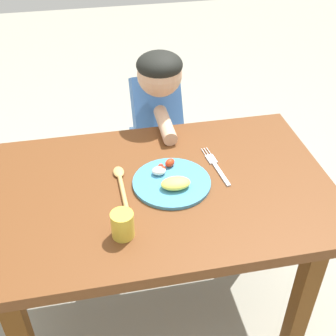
{
  "coord_description": "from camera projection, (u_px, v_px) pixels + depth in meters",
  "views": [
    {
      "loc": [
        -0.18,
        -1.09,
        1.61
      ],
      "look_at": [
        0.05,
        0.07,
        0.7
      ],
      "focal_mm": 47.76,
      "sensor_mm": 36.0,
      "label": 1
    }
  ],
  "objects": [
    {
      "name": "drinking_cup",
      "position": [
        123.0,
        225.0,
        1.25
      ],
      "size": [
        0.07,
        0.07,
        0.08
      ],
      "primitive_type": "cylinder",
      "color": "gold",
      "rests_on": "dining_table"
    },
    {
      "name": "plate",
      "position": [
        172.0,
        181.0,
        1.45
      ],
      "size": [
        0.26,
        0.26,
        0.04
      ],
      "color": "teal",
      "rests_on": "dining_table"
    },
    {
      "name": "person",
      "position": [
        157.0,
        137.0,
        1.95
      ],
      "size": [
        0.21,
        0.43,
        0.95
      ],
      "rotation": [
        0.0,
        0.0,
        3.14
      ],
      "color": "#314660",
      "rests_on": "ground_plane"
    },
    {
      "name": "ground_plane",
      "position": [
        158.0,
        313.0,
        1.86
      ],
      "size": [
        8.0,
        8.0,
        0.0
      ],
      "primitive_type": "plane",
      "color": "gray"
    },
    {
      "name": "fork",
      "position": [
        216.0,
        166.0,
        1.53
      ],
      "size": [
        0.04,
        0.22,
        0.01
      ],
      "rotation": [
        0.0,
        0.0,
        1.68
      ],
      "color": "silver",
      "rests_on": "dining_table"
    },
    {
      "name": "spoon",
      "position": [
        121.0,
        183.0,
        1.45
      ],
      "size": [
        0.04,
        0.22,
        0.01
      ],
      "rotation": [
        0.0,
        0.0,
        1.59
      ],
      "color": "tan",
      "rests_on": "dining_table"
    },
    {
      "name": "dining_table",
      "position": [
        156.0,
        209.0,
        1.5
      ],
      "size": [
        1.15,
        0.72,
        0.68
      ],
      "color": "brown",
      "rests_on": "ground_plane"
    }
  ]
}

